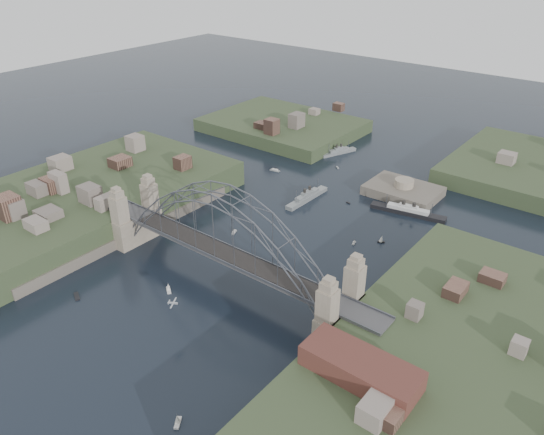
{
  "coord_description": "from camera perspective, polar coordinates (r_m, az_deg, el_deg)",
  "views": [
    {
      "loc": [
        72.61,
        -74.09,
        73.72
      ],
      "look_at": [
        0.0,
        18.0,
        10.0
      ],
      "focal_mm": 34.79,
      "sensor_mm": 36.0,
      "label": 1
    }
  ],
  "objects": [
    {
      "name": "ground",
      "position": [
        127.27,
        -5.06,
        -7.01
      ],
      "size": [
        500.0,
        500.0,
        0.0
      ],
      "primitive_type": "plane",
      "color": "black",
      "rests_on": "ground"
    },
    {
      "name": "headland_nw",
      "position": [
        224.14,
        1.16,
        9.45
      ],
      "size": [
        60.0,
        45.0,
        9.0
      ],
      "primitive_type": "cube",
      "color": "#314024",
      "rests_on": "ground"
    },
    {
      "name": "small_boat_c",
      "position": [
        125.94,
        -11.15,
        -7.49
      ],
      "size": [
        2.74,
        2.3,
        2.38
      ],
      "color": "silver",
      "rests_on": "ground"
    },
    {
      "name": "small_boat_e",
      "position": [
        185.03,
        0.31,
        5.13
      ],
      "size": [
        3.75,
        1.65,
        1.43
      ],
      "color": "silver",
      "rests_on": "ground"
    },
    {
      "name": "small_boat_h",
      "position": [
        188.96,
        7.09,
        5.38
      ],
      "size": [
        1.86,
        1.71,
        0.45
      ],
      "color": "silver",
      "rests_on": "ground"
    },
    {
      "name": "small_boat_j",
      "position": [
        130.06,
        -20.37,
        -8.01
      ],
      "size": [
        3.18,
        2.23,
        0.45
      ],
      "color": "silver",
      "rests_on": "ground"
    },
    {
      "name": "bridge",
      "position": [
        120.55,
        -5.31,
        -2.24
      ],
      "size": [
        84.0,
        13.8,
        24.6
      ],
      "color": "#464648",
      "rests_on": "ground"
    },
    {
      "name": "small_boat_g",
      "position": [
        97.04,
        -10.19,
        -20.78
      ],
      "size": [
        2.14,
        2.6,
        2.38
      ],
      "color": "silver",
      "rests_on": "ground"
    },
    {
      "name": "small_boat_b",
      "position": [
        143.15,
        8.86,
        -2.72
      ],
      "size": [
        0.8,
        1.68,
        1.43
      ],
      "color": "silver",
      "rests_on": "ground"
    },
    {
      "name": "fort_island",
      "position": [
        172.98,
        13.93,
        2.27
      ],
      "size": [
        22.0,
        16.0,
        9.4
      ],
      "color": "#5A5147",
      "rests_on": "ground"
    },
    {
      "name": "wharf_shed",
      "position": [
        92.14,
        9.57,
        -15.75
      ],
      "size": [
        20.0,
        8.0,
        4.0
      ],
      "primitive_type": "cube",
      "color": "#592D26",
      "rests_on": "shore_east"
    },
    {
      "name": "small_boat_i",
      "position": [
        121.01,
        11.06,
        -9.56
      ],
      "size": [
        2.7,
        1.3,
        0.45
      ],
      "color": "silver",
      "rests_on": "ground"
    },
    {
      "name": "small_boat_f",
      "position": [
        164.19,
        8.25,
        1.58
      ],
      "size": [
        1.43,
        0.72,
        0.45
      ],
      "color": "silver",
      "rests_on": "ground"
    },
    {
      "name": "aeroplane",
      "position": [
        110.55,
        -10.74,
        -9.06
      ],
      "size": [
        2.18,
        3.34,
        0.53
      ],
      "color": "silver"
    },
    {
      "name": "naval_cruiser_near",
      "position": [
        164.69,
        3.81,
        2.2
      ],
      "size": [
        2.87,
        18.92,
        5.66
      ],
      "color": "gray",
      "rests_on": "ground"
    },
    {
      "name": "shore_east",
      "position": [
        104.27,
        19.87,
        -17.15
      ],
      "size": [
        50.5,
        90.0,
        12.0
      ],
      "color": "#314024",
      "rests_on": "ground"
    },
    {
      "name": "shore_west",
      "position": [
        165.89,
        -19.79,
        1.09
      ],
      "size": [
        50.5,
        90.0,
        12.0
      ],
      "color": "#314024",
      "rests_on": "ground"
    },
    {
      "name": "small_boat_a",
      "position": [
        146.89,
        -4.13,
        -1.56
      ],
      "size": [
        1.48,
        2.32,
        1.43
      ],
      "color": "silver",
      "rests_on": "ground"
    },
    {
      "name": "ocean_liner",
      "position": [
        161.07,
        14.49,
        0.64
      ],
      "size": [
        22.49,
        6.91,
        5.47
      ],
      "color": "black",
      "rests_on": "ground"
    },
    {
      "name": "naval_cruiser_far",
      "position": [
        201.39,
        7.21,
        7.06
      ],
      "size": [
        7.47,
        14.91,
        5.13
      ],
      "color": "gray",
      "rests_on": "ground"
    },
    {
      "name": "small_boat_d",
      "position": [
        144.74,
        11.75,
        -2.33
      ],
      "size": [
        1.99,
        1.45,
        2.38
      ],
      "color": "silver",
      "rests_on": "ground"
    }
  ]
}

